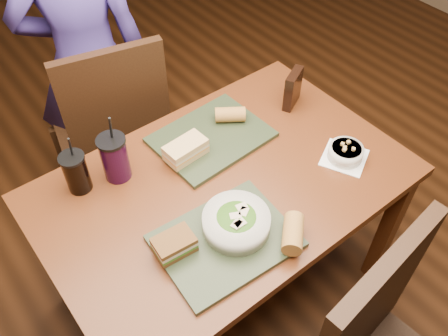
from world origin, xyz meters
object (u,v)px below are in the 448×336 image
Objects in this scene: soup_bowl at (346,153)px; sandwich_near at (174,245)px; dining_table at (224,197)px; baguette_near at (293,233)px; sandwich_far at (186,150)px; diner at (88,62)px; baguette_far at (230,115)px; chair_far at (112,126)px; tray_far at (211,137)px; cup_cola at (76,172)px; chip_bag at (293,89)px; salad_bowl at (236,222)px; tray_near at (226,241)px; cup_berry at (115,158)px.

sandwich_near is at bearing 176.38° from soup_bowl.
dining_table is 0.36m from baguette_near.
dining_table is 0.23m from sandwich_far.
baguette_far is at bearing 131.95° from diner.
chair_far is 2.43× the size of tray_far.
sandwich_near is 1.11× the size of baguette_far.
chair_far is 1.05m from soup_bowl.
cup_cola reaches higher than dining_table.
dining_table is 0.54m from chip_bag.
tray_far is 3.56× the size of baguette_far.
cup_cola reaches higher than soup_bowl.
salad_bowl is 0.53m from soup_bowl.
diner reaches higher than chip_bag.
salad_bowl is (-0.04, -1.12, 0.03)m from diner.
tray_near is at bearing -121.59° from tray_far.
sandwich_far is (-0.14, -0.03, 0.04)m from tray_far.
tray_near is 3.21× the size of sandwich_near.
baguette_near reaches higher than dining_table.
baguette_far is (0.31, 0.42, -0.01)m from salad_bowl.
cup_cola is (-0.11, 0.43, 0.03)m from sandwich_near.
sandwich_near is (-0.30, -0.14, 0.14)m from dining_table.
sandwich_near is (-0.21, -0.84, 0.23)m from chair_far.
diner is 9.98× the size of chip_bag.
chair_far is at bearing 76.30° from sandwich_near.
baguette_near is (0.01, -0.34, 0.14)m from dining_table.
sandwich_far is 0.51m from baguette_near.
baguette_near is at bearing -55.93° from cup_cola.
salad_bowl reaches higher than dining_table.
sandwich_near is 0.44m from cup_cola.
tray_far is at bearing -167.77° from baguette_far.
salad_bowl reaches higher than sandwich_near.
diner is at bearing 111.07° from baguette_far.
baguette_far is at bearing 49.93° from tray_near.
diner is 0.73m from cup_cola.
salad_bowl is 0.21m from sandwich_near.
salad_bowl is at bearing -126.51° from baguette_far.
dining_table is 0.28m from tray_near.
baguette_far is (0.21, 0.23, 0.14)m from dining_table.
tray_near is 2.02× the size of soup_bowl.
tray_far is (0.25, 0.41, 0.00)m from tray_near.
sandwich_near is 0.41m from sandwich_far.
salad_bowl is 1.39× the size of chip_bag.
tray_near is at bearing 106.00° from diner.
tray_near is at bearing 142.03° from baguette_near.
soup_bowl is 0.83m from cup_berry.
soup_bowl is at bearing 0.90° from salad_bowl.
diner reaches higher than dining_table.
baguette_near is (-0.41, -0.15, 0.02)m from soup_bowl.
dining_table is at bearing 172.46° from chip_bag.
diner is 9.66× the size of sandwich_far.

